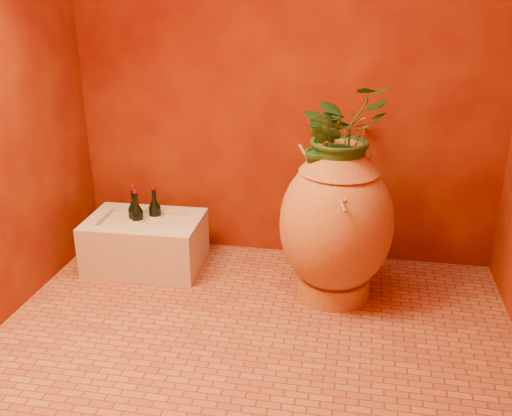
% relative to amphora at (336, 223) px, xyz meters
% --- Properties ---
extents(floor, '(2.50, 2.50, 0.00)m').
position_rel_amphora_xyz_m(floor, '(-0.35, -0.51, -0.42)').
color(floor, '#955530').
rests_on(floor, ground).
extents(wall_back, '(2.50, 0.02, 2.50)m').
position_rel_amphora_xyz_m(wall_back, '(-0.35, 0.49, 0.83)').
color(wall_back, '#5A0C05').
rests_on(wall_back, ground).
extents(amphora, '(0.75, 0.75, 0.85)m').
position_rel_amphora_xyz_m(amphora, '(0.00, 0.00, 0.00)').
color(amphora, '#AF7331').
rests_on(amphora, floor).
extents(stone_basin, '(0.67, 0.47, 0.31)m').
position_rel_amphora_xyz_m(stone_basin, '(-1.11, 0.13, -0.27)').
color(stone_basin, beige).
rests_on(stone_basin, floor).
extents(wine_bottle_a, '(0.08, 0.08, 0.32)m').
position_rel_amphora_xyz_m(wine_bottle_a, '(-1.16, 0.14, -0.14)').
color(wine_bottle_a, black).
rests_on(wine_bottle_a, stone_basin).
extents(wine_bottle_b, '(0.08, 0.08, 0.31)m').
position_rel_amphora_xyz_m(wine_bottle_b, '(-1.08, 0.22, -0.14)').
color(wine_bottle_b, black).
rests_on(wine_bottle_b, stone_basin).
extents(wine_bottle_c, '(0.08, 0.08, 0.33)m').
position_rel_amphora_xyz_m(wine_bottle_c, '(-1.17, 0.15, -0.13)').
color(wine_bottle_c, black).
rests_on(wine_bottle_c, stone_basin).
extents(wall_tap, '(0.07, 0.14, 0.15)m').
position_rel_amphora_xyz_m(wall_tap, '(0.11, 0.42, 0.40)').
color(wall_tap, olive).
rests_on(wall_tap, wall_back).
extents(plant_main, '(0.59, 0.58, 0.50)m').
position_rel_amphora_xyz_m(plant_main, '(0.00, 0.03, 0.48)').
color(plant_main, '#1B4719').
rests_on(plant_main, amphora).
extents(plant_side, '(0.25, 0.25, 0.35)m').
position_rel_amphora_xyz_m(plant_side, '(-0.08, -0.04, 0.41)').
color(plant_side, '#1B4719').
rests_on(plant_side, amphora).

